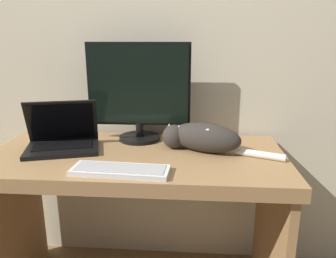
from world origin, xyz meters
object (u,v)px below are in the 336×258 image
laptop (63,140)px  external_keyboard (120,170)px  monitor (139,92)px  cat (201,137)px

laptop → external_keyboard: size_ratio=0.97×
laptop → external_keyboard: (0.33, -0.26, -0.04)m
monitor → external_keyboard: 0.50m
laptop → external_keyboard: bearing=-54.0°
external_keyboard → cat: 0.43m
monitor → laptop: size_ratio=1.36×
laptop → cat: size_ratio=0.69×
monitor → cat: monitor is taller
monitor → cat: (0.31, -0.15, -0.18)m
cat → laptop: bearing=-156.2°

